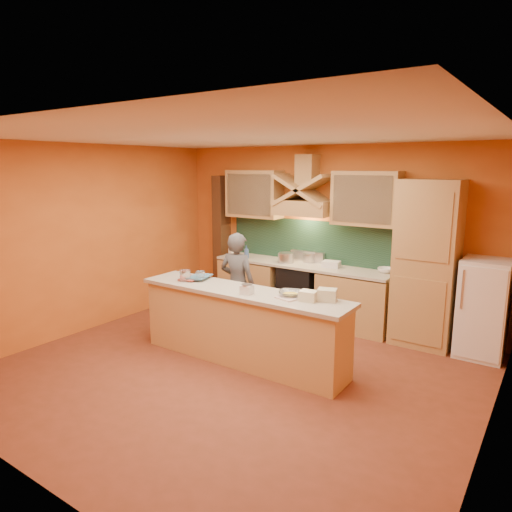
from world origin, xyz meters
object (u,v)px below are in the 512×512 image
Objects in this scene: stove at (300,292)px; person at (237,285)px; kitchen_scale at (247,290)px; mixing_bowl at (291,294)px; fridge at (483,308)px.

person reaches higher than stove.
kitchen_scale reaches higher than mixing_bowl.
person is (-0.40, -1.18, 0.32)m from stove.
kitchen_scale is at bearing 126.43° from person.
fridge is at bearing 34.05° from kitchen_scale.
kitchen_scale is at bearing -79.83° from stove.
mixing_bowl is (0.49, 0.20, -0.02)m from kitchen_scale.
person is at bearing 153.16° from mixing_bowl.
mixing_bowl reaches higher than stove.
kitchen_scale is 0.48× the size of mixing_bowl.
stove is at bearing 180.00° from fridge.
fridge reaches higher than kitchen_scale.
kitchen_scale is 0.53m from mixing_bowl.
stove is 2.13m from kitchen_scale.
kitchen_scale reaches higher than stove.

